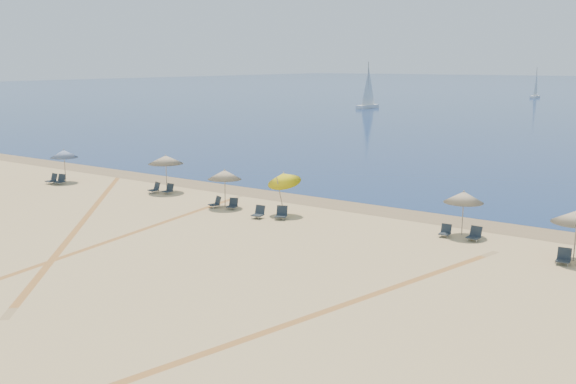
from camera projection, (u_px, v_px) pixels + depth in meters
The scene contains 20 objects.
wet_sand at pixel (325, 202), 39.79m from camera, with size 500.00×500.00×0.00m, color olive.
umbrella_0 at pixel (64, 154), 46.04m from camera, with size 1.96×1.96×2.39m.
umbrella_1 at pixel (166, 160), 42.54m from camera, with size 2.32×2.32×2.50m.
umbrella_2 at pixel (225, 175), 38.09m from camera, with size 2.00×2.01×2.29m.
umbrella_3 at pixel (284, 178), 36.13m from camera, with size 1.91×1.98×2.68m.
umbrella_4 at pixel (464, 197), 31.84m from camera, with size 1.96×1.96×2.28m.
chair_0 at pixel (52, 179), 45.79m from camera, with size 0.63×0.73×0.72m.
chair_1 at pixel (60, 180), 45.53m from camera, with size 0.72×0.80×0.71m.
chair_2 at pixel (155, 188), 42.55m from camera, with size 0.73×0.80×0.70m.
chair_3 at pixel (169, 189), 42.28m from camera, with size 0.57×0.66×0.66m.
chair_4 at pixel (216, 203), 38.26m from camera, with size 0.76×0.81×0.67m.
chair_5 at pixel (233, 204), 37.85m from camera, with size 0.68×0.75×0.65m.
chair_6 at pixel (259, 213), 35.69m from camera, with size 0.65×0.74×0.69m.
chair_7 at pixel (281, 213), 35.45m from camera, with size 0.82×0.87×0.72m.
chair_8 at pixel (445, 231), 31.90m from camera, with size 0.55×0.63×0.61m.
chair_9 at pixel (475, 234), 31.16m from camera, with size 0.62×0.71×0.69m.
chair_10 at pixel (564, 257), 27.56m from camera, with size 0.61×0.70×0.68m.
sailboat_0 at pixel (368, 94), 119.79m from camera, with size 1.96×5.84×8.55m.
sailboat_1 at pixel (536, 89), 154.90m from camera, with size 1.31×4.92×7.30m.
tire_tracks at pixel (118, 259), 28.28m from camera, with size 54.46×45.39×0.00m.
Camera 1 is at (20.19, -9.31, 8.49)m, focal length 40.23 mm.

